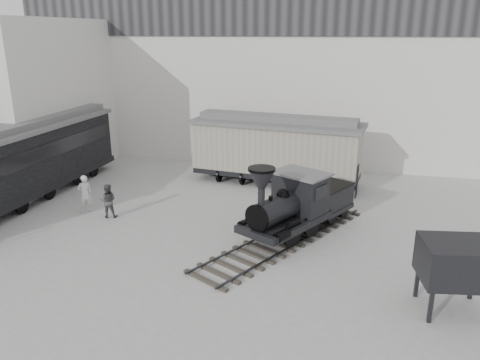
% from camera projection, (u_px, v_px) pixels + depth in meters
% --- Properties ---
extents(ground, '(90.00, 90.00, 0.00)m').
position_uv_depth(ground, '(215.00, 266.00, 17.36)').
color(ground, '#9E9E9B').
extents(north_wall, '(34.00, 2.51, 11.00)m').
position_uv_depth(north_wall, '(280.00, 77.00, 29.54)').
color(north_wall, silver).
rests_on(north_wall, ground).
extents(west_pavilion, '(7.00, 12.11, 9.00)m').
position_uv_depth(west_pavilion, '(31.00, 97.00, 28.41)').
color(west_pavilion, silver).
rests_on(west_pavilion, ground).
extents(locomotive, '(6.42, 9.41, 3.39)m').
position_uv_depth(locomotive, '(295.00, 207.00, 19.63)').
color(locomotive, '#2E2824').
rests_on(locomotive, ground).
extents(boxcar, '(9.83, 4.15, 3.91)m').
position_uv_depth(boxcar, '(276.00, 148.00, 26.26)').
color(boxcar, black).
rests_on(boxcar, ground).
extents(passenger_coach, '(3.54, 14.27, 3.79)m').
position_uv_depth(passenger_coach, '(20.00, 161.00, 23.41)').
color(passenger_coach, black).
rests_on(passenger_coach, ground).
extents(visitor_a, '(0.80, 0.77, 1.85)m').
position_uv_depth(visitor_a, '(85.00, 194.00, 22.25)').
color(visitor_a, silver).
rests_on(visitor_a, ground).
extents(visitor_b, '(0.93, 0.82, 1.62)m').
position_uv_depth(visitor_b, '(108.00, 201.00, 21.67)').
color(visitor_b, '#434343').
rests_on(visitor_b, ground).
extents(coal_hopper, '(2.35, 2.03, 2.30)m').
position_uv_depth(coal_hopper, '(456.00, 267.00, 14.17)').
color(coal_hopper, black).
rests_on(coal_hopper, ground).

